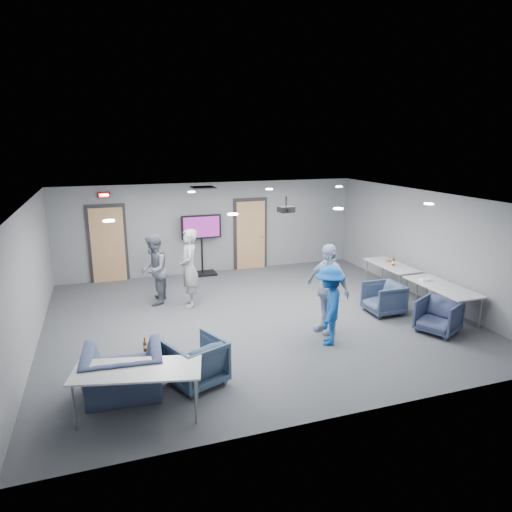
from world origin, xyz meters
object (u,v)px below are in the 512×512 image
object	(u,v)px
person_a	(189,268)
bottle_front	(145,346)
table_right_b	(442,288)
tv_stand	(202,241)
bottle_right	(393,262)
chair_right_c	(438,316)
chair_right_b	(384,298)
chair_front_b	(124,373)
projector	(286,209)
person_c	(327,288)
table_front_left	(137,372)
table_right_a	(391,266)
person_b	(154,270)
person_d	(329,305)
chair_front_a	(196,362)

from	to	relation	value
person_a	bottle_front	distance (m)	3.97
table_right_b	tv_stand	world-z (taller)	tv_stand
bottle_right	person_a	bearing A→B (deg)	171.97
bottle_right	chair_right_c	bearing A→B (deg)	-104.11
chair_right_b	table_right_b	world-z (taller)	table_right_b
person_a	chair_front_b	size ratio (longest dim) A/B	1.59
bottle_right	tv_stand	xyz separation A→B (m)	(-4.36, 3.23, 0.19)
person_a	projector	world-z (taller)	projector
person_c	table_front_left	size ratio (longest dim) A/B	0.97
table_right_b	bottle_right	size ratio (longest dim) A/B	6.74
table_right_b	bottle_front	size ratio (longest dim) A/B	8.08
table_right_a	table_right_b	distance (m)	1.90
person_b	chair_right_c	xyz separation A→B (m)	(5.36, -3.67, -0.50)
person_a	chair_right_b	xyz separation A→B (m)	(4.13, -1.95, -0.58)
person_d	person_a	bearing A→B (deg)	-113.45
person_c	chair_right_b	bearing A→B (deg)	86.08
person_c	table_front_left	bearing A→B (deg)	-84.84
person_b	bottle_front	bearing A→B (deg)	7.61
bottle_front	person_c	bearing A→B (deg)	18.72
table_right_b	table_front_left	world-z (taller)	same
person_d	tv_stand	bearing A→B (deg)	-135.97
person_a	table_right_a	bearing A→B (deg)	90.68
chair_right_b	chair_front_b	distance (m)	6.11
person_c	projector	size ratio (longest dim) A/B	5.30
person_d	chair_right_b	distance (m)	2.25
person_c	table_right_b	bearing A→B (deg)	68.19
chair_right_c	chair_front_b	distance (m)	6.33
chair_front_b	table_right_b	bearing A→B (deg)	-166.44
bottle_right	projector	world-z (taller)	projector
person_d	chair_front_a	bearing A→B (deg)	-45.78
tv_stand	bottle_front	bearing A→B (deg)	-109.88
chair_front_b	table_right_a	world-z (taller)	chair_front_b
person_a	table_right_a	size ratio (longest dim) A/B	1.13
chair_front_a	table_front_left	size ratio (longest dim) A/B	0.44
table_right_a	chair_right_b	bearing A→B (deg)	139.93
chair_front_b	person_a	bearing A→B (deg)	-111.05
person_a	person_c	distance (m)	3.42
person_c	chair_front_b	distance (m)	4.37
chair_right_b	chair_right_c	distance (m)	1.37
table_front_left	person_d	bearing A→B (deg)	32.15
person_a	person_d	bearing A→B (deg)	43.73
chair_front_b	projector	world-z (taller)	projector
chair_right_c	bottle_front	distance (m)	6.01
person_a	chair_right_c	size ratio (longest dim) A/B	2.39
person_c	projector	bearing A→B (deg)	175.99
chair_right_c	table_front_left	bearing A→B (deg)	-107.67
table_right_b	table_right_a	bearing A→B (deg)	-0.00
bottle_right	projector	distance (m)	3.56
person_d	chair_right_b	bearing A→B (deg)	148.16
chair_front_a	person_c	bearing A→B (deg)	179.88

